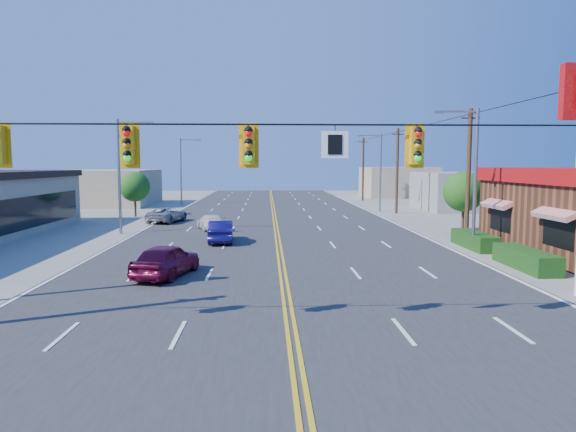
{
  "coord_description": "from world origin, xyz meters",
  "views": [
    {
      "loc": [
        -0.71,
        -14.35,
        4.92
      ],
      "look_at": [
        0.41,
        12.3,
        2.2
      ],
      "focal_mm": 32.0,
      "sensor_mm": 36.0,
      "label": 1
    }
  ],
  "objects_px": {
    "car_blue": "(221,232)",
    "car_magenta": "(166,261)",
    "signal_span": "(288,165)",
    "car_white": "(211,223)",
    "car_silver": "(167,215)"
  },
  "relations": [
    {
      "from": "car_blue",
      "to": "car_magenta",
      "type": "bearing_deg",
      "value": 77.97
    },
    {
      "from": "car_white",
      "to": "car_magenta",
      "type": "bearing_deg",
      "value": 71.55
    },
    {
      "from": "car_blue",
      "to": "car_silver",
      "type": "distance_m",
      "value": 12.44
    },
    {
      "from": "car_blue",
      "to": "car_silver",
      "type": "relative_size",
      "value": 0.91
    },
    {
      "from": "signal_span",
      "to": "car_blue",
      "type": "bearing_deg",
      "value": 101.15
    },
    {
      "from": "car_magenta",
      "to": "car_blue",
      "type": "bearing_deg",
      "value": -84.18
    },
    {
      "from": "car_blue",
      "to": "signal_span",
      "type": "bearing_deg",
      "value": 97.91
    },
    {
      "from": "car_magenta",
      "to": "signal_span",
      "type": "bearing_deg",
      "value": 137.19
    },
    {
      "from": "signal_span",
      "to": "car_magenta",
      "type": "bearing_deg",
      "value": 122.59
    },
    {
      "from": "signal_span",
      "to": "car_silver",
      "type": "bearing_deg",
      "value": 107.27
    },
    {
      "from": "signal_span",
      "to": "car_silver",
      "type": "xyz_separation_m",
      "value": [
        -8.91,
        28.67,
        -4.25
      ]
    },
    {
      "from": "car_magenta",
      "to": "car_blue",
      "type": "height_order",
      "value": "car_magenta"
    },
    {
      "from": "signal_span",
      "to": "car_magenta",
      "type": "distance_m",
      "value": 10.1
    },
    {
      "from": "car_magenta",
      "to": "car_white",
      "type": "bearing_deg",
      "value": -76.14
    },
    {
      "from": "signal_span",
      "to": "car_white",
      "type": "xyz_separation_m",
      "value": [
        -4.75,
        23.65,
        -4.33
      ]
    }
  ]
}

